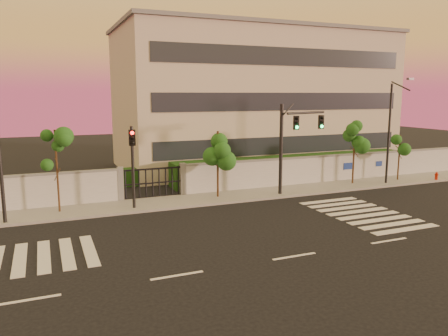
% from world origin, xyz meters
% --- Properties ---
extents(ground, '(120.00, 120.00, 0.00)m').
position_xyz_m(ground, '(0.00, 0.00, 0.00)').
color(ground, black).
rests_on(ground, ground).
extents(sidewalk, '(60.00, 3.00, 0.15)m').
position_xyz_m(sidewalk, '(0.00, 10.50, 0.07)').
color(sidewalk, gray).
rests_on(sidewalk, ground).
extents(perimeter_wall, '(60.00, 0.36, 2.20)m').
position_xyz_m(perimeter_wall, '(0.10, 12.00, 1.07)').
color(perimeter_wall, '#ABAEB2').
rests_on(perimeter_wall, ground).
extents(hedge_row, '(41.00, 4.25, 1.80)m').
position_xyz_m(hedge_row, '(1.17, 14.74, 0.82)').
color(hedge_row, '#103710').
rests_on(hedge_row, ground).
extents(institutional_building, '(24.40, 12.40, 12.25)m').
position_xyz_m(institutional_building, '(9.00, 21.99, 6.16)').
color(institutional_building, beige).
rests_on(institutional_building, ground).
extents(road_markings, '(57.00, 7.62, 0.02)m').
position_xyz_m(road_markings, '(-1.58, 3.76, 0.01)').
color(road_markings, silver).
rests_on(road_markings, ground).
extents(street_tree_c, '(1.35, 1.08, 4.69)m').
position_xyz_m(street_tree_c, '(-8.59, 10.59, 3.45)').
color(street_tree_c, '#382314').
rests_on(street_tree_c, ground).
extents(street_tree_d, '(1.63, 1.29, 4.32)m').
position_xyz_m(street_tree_d, '(0.86, 10.53, 3.18)').
color(street_tree_d, '#382314').
rests_on(street_tree_d, ground).
extents(street_tree_e, '(1.57, 1.25, 4.69)m').
position_xyz_m(street_tree_e, '(11.52, 10.62, 3.45)').
color(street_tree_e, '#382314').
rests_on(street_tree_e, ground).
extents(street_tree_f, '(1.38, 1.10, 3.55)m').
position_xyz_m(street_tree_f, '(15.60, 10.42, 2.62)').
color(street_tree_f, '#382314').
rests_on(street_tree_f, ground).
extents(traffic_signal_main, '(3.71, 1.26, 5.96)m').
position_xyz_m(traffic_signal_main, '(5.66, 9.69, 3.77)').
color(traffic_signal_main, black).
rests_on(traffic_signal_main, ground).
extents(traffic_signal_secondary, '(0.38, 0.35, 4.82)m').
position_xyz_m(traffic_signal_secondary, '(-4.62, 9.80, 3.06)').
color(traffic_signal_secondary, black).
rests_on(traffic_signal_secondary, ground).
extents(streetlight_east, '(0.46, 1.84, 7.66)m').
position_xyz_m(streetlight_east, '(13.87, 9.63, 4.14)').
color(streetlight_east, black).
rests_on(streetlight_east, ground).
extents(fire_hydrant, '(0.29, 0.27, 0.74)m').
position_xyz_m(fire_hydrant, '(18.29, 9.25, 0.37)').
color(fire_hydrant, '#B7200C').
rests_on(fire_hydrant, ground).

